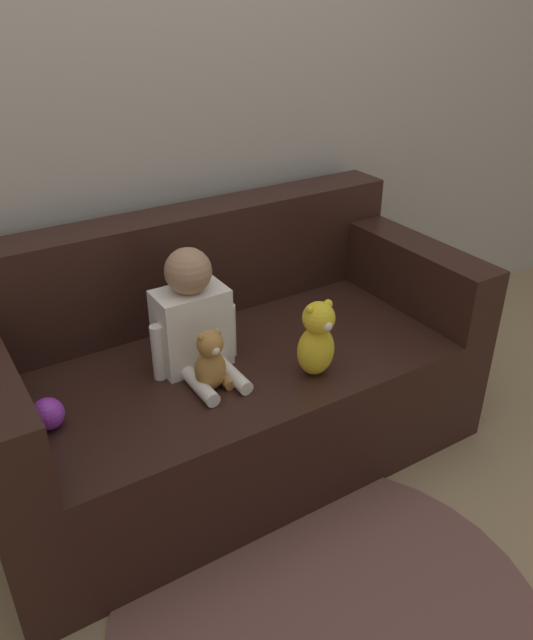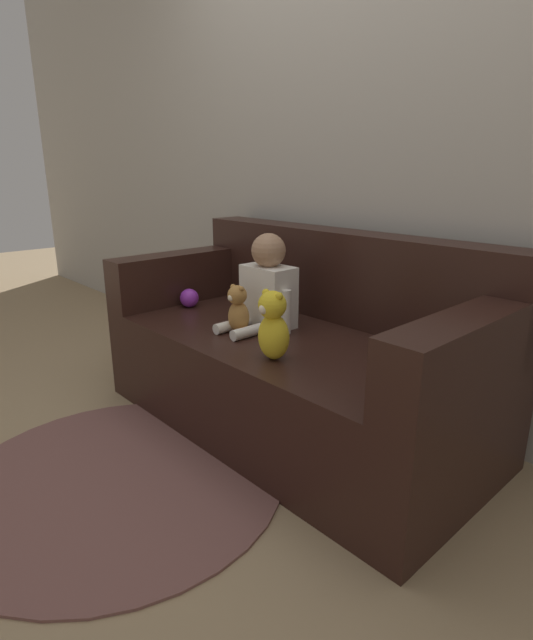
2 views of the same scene
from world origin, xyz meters
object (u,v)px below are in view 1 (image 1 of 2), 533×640
Objects in this scene: person_baby at (192,318)px; plush_toy_side at (317,339)px; teddy_bear_brown at (211,362)px; couch at (225,375)px; toy_ball at (48,414)px.

plush_toy_side is at bearing -39.75° from person_baby.
teddy_bear_brown is at bearing -96.65° from person_baby.
plush_toy_side is (0.17, -0.31, 0.25)m from couch.
person_baby is at bearing -157.77° from couch.
couch is 6.58× the size of plush_toy_side.
couch is 0.67m from toy_ball.
person_baby is 4.37× the size of toy_ball.
teddy_bear_brown is 0.80× the size of plush_toy_side.
toy_ball is at bearing 167.42° from plush_toy_side.
toy_ball is at bearing -171.33° from person_baby.
person_baby is at bearing 140.25° from plush_toy_side.
plush_toy_side is at bearing -12.58° from toy_ball.
teddy_bear_brown is at bearing 162.49° from plush_toy_side.
couch is 0.44m from plush_toy_side.
plush_toy_side is 2.77× the size of toy_ball.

